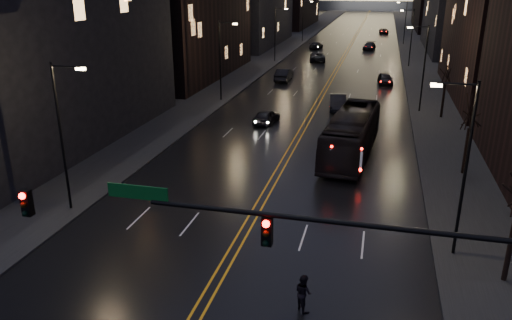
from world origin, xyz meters
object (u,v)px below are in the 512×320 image
Objects in this scene: bus at (352,134)px; pedestrian_b at (303,292)px; receding_car_a at (338,102)px; oncoming_car_a at (267,116)px; oncoming_car_b at (284,75)px; traffic_signal at (341,254)px.

pedestrian_b is at bearing -86.49° from bus.
oncoming_car_a is at bearing -137.56° from receding_car_a.
oncoming_car_b is at bearing -30.84° from pedestrian_b.
bus is 2.45× the size of oncoming_car_b.
bus reaches higher than oncoming_car_a.
oncoming_car_a is 21.95m from oncoming_car_b.
oncoming_car_b is at bearing 102.76° from traffic_signal.
bus reaches higher than oncoming_car_b.
receding_car_a is (-3.41, 39.12, -4.29)m from traffic_signal.
bus reaches higher than pedestrian_b.
bus is 20.61m from pedestrian_b.
bus is (-1.05, 24.35, -3.34)m from traffic_signal.
traffic_signal reaches higher than pedestrian_b.
traffic_signal is at bearing -91.65° from receding_car_a.
oncoming_car_a is 0.85× the size of receding_car_a.
pedestrian_b is (-1.66, 3.77, -4.26)m from traffic_signal.
traffic_signal is at bearing -82.33° from bus.
oncoming_car_b is 1.05× the size of receding_car_a.
oncoming_car_a is 2.52× the size of pedestrian_b.
receding_car_a reaches higher than oncoming_car_a.
traffic_signal is at bearing 160.97° from pedestrian_b.
oncoming_car_b is at bearing 115.92° from bus.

